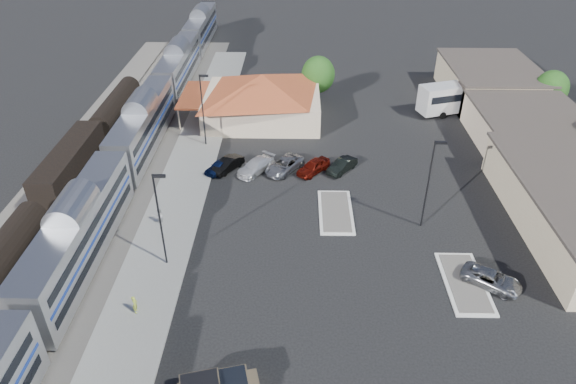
{
  "coord_description": "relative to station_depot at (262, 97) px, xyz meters",
  "views": [
    {
      "loc": [
        0.07,
        -39.61,
        29.18
      ],
      "look_at": [
        -0.7,
        1.31,
        2.8
      ],
      "focal_mm": 32.0,
      "sensor_mm": 36.0,
      "label": 1
    }
  ],
  "objects": [
    {
      "name": "railbed",
      "position": [
        -16.44,
        -16.0,
        -3.07
      ],
      "size": [
        16.0,
        100.0,
        0.12
      ],
      "primitive_type": "cube",
      "color": "#4C4944",
      "rests_on": "ground"
    },
    {
      "name": "station_depot",
      "position": [
        0.0,
        0.0,
        0.0
      ],
      "size": [
        18.35,
        12.24,
        6.2
      ],
      "color": "#CAB394",
      "rests_on": "ground"
    },
    {
      "name": "suv",
      "position": [
        20.58,
        -32.17,
        -2.46
      ],
      "size": [
        5.23,
        4.57,
        1.34
      ],
      "primitive_type": "imported",
      "rotation": [
        0.0,
        0.0,
        0.97
      ],
      "color": "gray",
      "rests_on": "ground"
    },
    {
      "name": "person_a",
      "position": [
        -7.52,
        -35.78,
        -2.17
      ],
      "size": [
        0.41,
        0.6,
        1.57
      ],
      "primitive_type": "imported",
      "rotation": [
        0.0,
        0.0,
        1.64
      ],
      "color": "#CCE046",
      "rests_on": "platform"
    },
    {
      "name": "parked_car_f",
      "position": [
        9.72,
        -13.92,
        -2.43
      ],
      "size": [
        3.79,
        4.23,
        1.39
      ],
      "primitive_type": "imported",
      "rotation": [
        0.0,
        0.0,
        -0.67
      ],
      "color": "black",
      "rests_on": "ground"
    },
    {
      "name": "ground",
      "position": [
        4.56,
        -24.0,
        -3.13
      ],
      "size": [
        280.0,
        280.0,
        0.0
      ],
      "primitive_type": "plane",
      "color": "black",
      "rests_on": "ground"
    },
    {
      "name": "freight_cars",
      "position": [
        -19.44,
        -16.7,
        -1.21
      ],
      "size": [
        2.8,
        46.0,
        4.0
      ],
      "color": "black",
      "rests_on": "ground"
    },
    {
      "name": "tree_depot",
      "position": [
        7.56,
        6.0,
        0.89
      ],
      "size": [
        4.71,
        4.71,
        6.63
      ],
      "color": "#382314",
      "rests_on": "ground"
    },
    {
      "name": "parked_car_c",
      "position": [
        0.12,
        -14.22,
        -2.4
      ],
      "size": [
        4.62,
        5.28,
        1.46
      ],
      "primitive_type": "imported",
      "rotation": [
        0.0,
        0.0,
        -0.63
      ],
      "color": "white",
      "rests_on": "ground"
    },
    {
      "name": "lamp_lot",
      "position": [
        16.66,
        -24.0,
        2.21
      ],
      "size": [
        1.08,
        0.25,
        9.0
      ],
      "color": "black",
      "rests_on": "ground"
    },
    {
      "name": "coach_bus",
      "position": [
        27.52,
        2.81,
        -0.73
      ],
      "size": [
        13.24,
        6.76,
        4.17
      ],
      "rotation": [
        0.0,
        0.0,
        1.89
      ],
      "color": "white",
      "rests_on": "ground"
    },
    {
      "name": "lamp_plat_s",
      "position": [
        -6.34,
        -30.0,
        2.21
      ],
      "size": [
        1.08,
        0.25,
        9.0
      ],
      "color": "black",
      "rests_on": "ground"
    },
    {
      "name": "parked_car_d",
      "position": [
        3.32,
        -13.92,
        -2.41
      ],
      "size": [
        4.92,
        5.64,
        1.44
      ],
      "primitive_type": "imported",
      "rotation": [
        0.0,
        0.0,
        -0.6
      ],
      "color": "gray",
      "rests_on": "ground"
    },
    {
      "name": "passenger_train",
      "position": [
        -13.44,
        -8.93,
        -0.26
      ],
      "size": [
        3.0,
        104.0,
        5.55
      ],
      "color": "silver",
      "rests_on": "ground"
    },
    {
      "name": "tree_east_c",
      "position": [
        38.56,
        2.0,
        0.63
      ],
      "size": [
        4.41,
        4.41,
        6.21
      ],
      "color": "#382314",
      "rests_on": "ground"
    },
    {
      "name": "person_b",
      "position": [
        -8.33,
        -24.3,
        -2.11
      ],
      "size": [
        0.66,
        0.84,
        1.69
      ],
      "primitive_type": "imported",
      "rotation": [
        0.0,
        0.0,
        -1.6
      ],
      "color": "silver",
      "rests_on": "platform"
    },
    {
      "name": "parked_car_e",
      "position": [
        6.52,
        -14.22,
        -2.38
      ],
      "size": [
        4.2,
        4.47,
        1.49
      ],
      "primitive_type": "imported",
      "rotation": [
        0.0,
        0.0,
        -0.71
      ],
      "color": "maroon",
      "rests_on": "ground"
    },
    {
      "name": "buildings_east",
      "position": [
        32.56,
        -9.72,
        -0.86
      ],
      "size": [
        14.4,
        51.4,
        4.8
      ],
      "color": "#C6B28C",
      "rests_on": "ground"
    },
    {
      "name": "parked_car_a",
      "position": [
        -3.94,
        -14.22,
        -2.47
      ],
      "size": [
        3.5,
        4.07,
        1.32
      ],
      "primitive_type": "imported",
      "rotation": [
        0.0,
        0.0,
        -0.61
      ],
      "color": "#0E1B46",
      "rests_on": "ground"
    },
    {
      "name": "parked_car_b",
      "position": [
        -3.08,
        -13.92,
        -2.42
      ],
      "size": [
        3.65,
        4.42,
        1.42
      ],
      "primitive_type": "imported",
      "rotation": [
        0.0,
        0.0,
        -0.59
      ],
      "color": "black",
      "rests_on": "ground"
    },
    {
      "name": "lamp_plat_n",
      "position": [
        -6.34,
        -8.0,
        2.21
      ],
      "size": [
        1.08,
        0.25,
        9.0
      ],
      "color": "black",
      "rests_on": "ground"
    },
    {
      "name": "traffic_island_north",
      "position": [
        18.56,
        -32.0,
        -3.03
      ],
      "size": [
        3.3,
        7.5,
        0.21
      ],
      "color": "silver",
      "rests_on": "ground"
    },
    {
      "name": "platform",
      "position": [
        -7.44,
        -18.0,
        -3.04
      ],
      "size": [
        5.5,
        92.0,
        0.18
      ],
      "primitive_type": "cube",
      "color": "gray",
      "rests_on": "ground"
    },
    {
      "name": "traffic_island_south",
      "position": [
        8.56,
        -22.0,
        -3.03
      ],
      "size": [
        3.3,
        7.5,
        0.21
      ],
      "color": "silver",
      "rests_on": "ground"
    }
  ]
}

